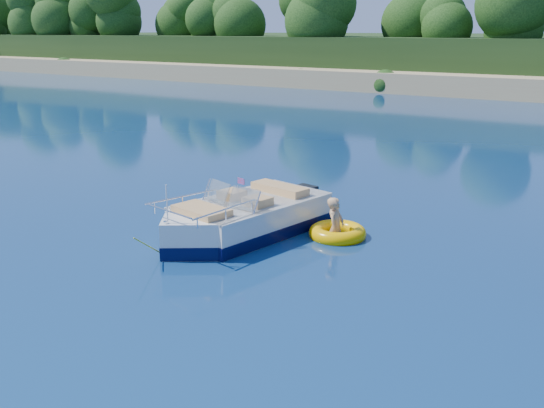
% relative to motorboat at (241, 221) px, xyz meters
% --- Properties ---
extents(ground, '(160.00, 160.00, 0.00)m').
position_rel_motorboat_xyz_m(ground, '(2.93, -1.82, -0.35)').
color(ground, '#0A1E49').
rests_on(ground, ground).
extents(motorboat, '(2.62, 5.43, 1.83)m').
position_rel_motorboat_xyz_m(motorboat, '(0.00, 0.00, 0.00)').
color(motorboat, silver).
rests_on(motorboat, ground).
extents(tow_tube, '(1.62, 1.62, 0.36)m').
position_rel_motorboat_xyz_m(tow_tube, '(1.95, 1.14, -0.26)').
color(tow_tube, '#FFB700').
rests_on(tow_tube, ground).
extents(boy, '(0.50, 0.87, 1.61)m').
position_rel_motorboat_xyz_m(boy, '(1.93, 1.09, -0.35)').
color(boy, tan).
rests_on(boy, ground).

